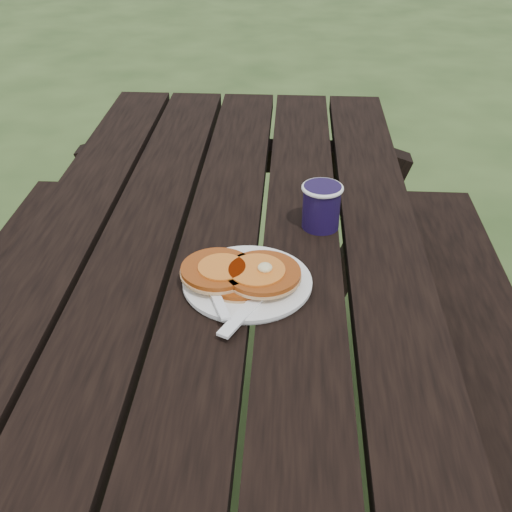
# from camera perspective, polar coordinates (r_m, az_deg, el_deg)

# --- Properties ---
(picnic_table) EXTENTS (1.36, 1.80, 0.75)m
(picnic_table) POSITION_cam_1_polar(r_m,az_deg,el_deg) (1.36, -3.21, -14.53)
(picnic_table) COLOR black
(picnic_table) RESTS_ON ground
(plate) EXTENTS (0.25, 0.25, 0.01)m
(plate) POSITION_cam_1_polar(r_m,az_deg,el_deg) (1.06, -0.77, -2.41)
(plate) COLOR white
(plate) RESTS_ON picnic_table
(pancake_stack) EXTENTS (0.20, 0.13, 0.04)m
(pancake_stack) POSITION_cam_1_polar(r_m,az_deg,el_deg) (1.05, -1.31, -1.58)
(pancake_stack) COLOR #9D4311
(pancake_stack) RESTS_ON plate
(knife) EXTENTS (0.10, 0.17, 0.00)m
(knife) POSITION_cam_1_polar(r_m,az_deg,el_deg) (1.00, -0.30, -4.26)
(knife) COLOR white
(knife) RESTS_ON plate
(fork) EXTENTS (0.09, 0.16, 0.01)m
(fork) POSITION_cam_1_polar(r_m,az_deg,el_deg) (1.01, -3.49, -3.76)
(fork) COLOR white
(fork) RESTS_ON plate
(coffee_cup) EXTENTS (0.08, 0.08, 0.09)m
(coffee_cup) POSITION_cam_1_polar(r_m,az_deg,el_deg) (1.21, 5.85, 4.66)
(coffee_cup) COLOR #170D34
(coffee_cup) RESTS_ON picnic_table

